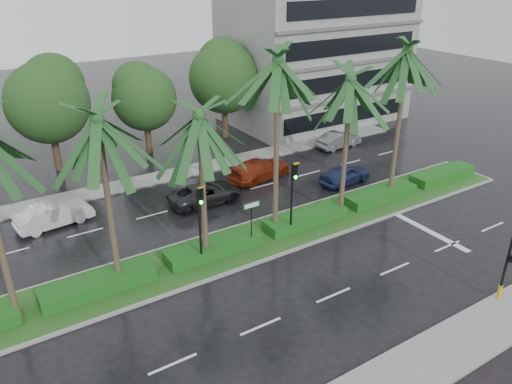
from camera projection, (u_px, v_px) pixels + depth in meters
ground at (272, 247)px, 26.72m from camera, size 120.00×120.00×0.00m
near_sidewalk at (424, 364)px, 18.91m from camera, size 40.00×2.40×0.12m
far_sidewalk at (178, 173)px, 35.86m from camera, size 40.00×2.00×0.12m
median at (262, 238)px, 27.45m from camera, size 36.00×4.00×0.15m
hedge at (262, 232)px, 27.29m from camera, size 35.20×1.40×0.60m
lane_markings at (321, 235)px, 27.87m from camera, size 34.00×13.06×0.01m
palm_row at (241, 101)px, 23.54m from camera, size 26.30×4.20×10.27m
signal_near at (511, 254)px, 21.43m from camera, size 0.34×0.45×4.36m
signal_median_left at (200, 214)px, 23.73m from camera, size 0.34×0.42×4.36m
signal_median_right at (293, 188)px, 26.42m from camera, size 0.34×0.42×4.36m
street_sign at (251, 213)px, 25.70m from camera, size 0.95×0.09×2.60m
bg_trees at (160, 87)px, 38.70m from camera, size 32.95×5.81×8.39m
building at (315, 55)px, 46.25m from camera, size 16.00×10.00×12.00m
car_white at (54, 214)px, 28.65m from camera, size 2.04×4.46×1.42m
car_darkgrey at (205, 193)px, 31.35m from camera, size 2.25×4.76×1.31m
car_red at (259, 169)px, 34.88m from camera, size 2.89×5.21×1.43m
car_blue at (345, 174)px, 34.15m from camera, size 1.95×4.04×1.33m
car_grey at (339, 140)px, 40.77m from camera, size 1.62×4.05×1.31m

